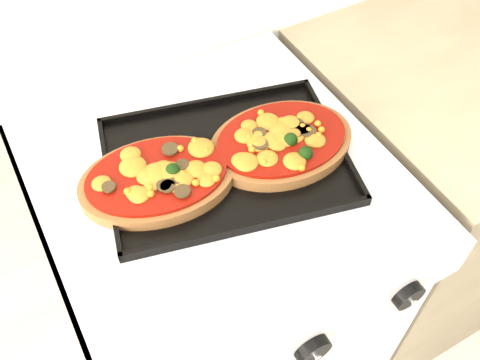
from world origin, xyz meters
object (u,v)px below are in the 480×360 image
pizza_right (281,141)px  baking_tray (226,160)px  stove (220,293)px  pizza_left (157,178)px

pizza_right → baking_tray: bearing=167.4°
stove → pizza_right: 0.50m
stove → pizza_right: (0.12, -0.02, 0.48)m
pizza_left → pizza_right: size_ratio=1.01×
baking_tray → pizza_right: size_ratio=1.59×
baking_tray → pizza_right: bearing=1.0°
baking_tray → pizza_right: 0.10m
stove → pizza_left: (-0.10, 0.01, 0.48)m
pizza_right → stove: bearing=170.7°
baking_tray → pizza_left: pizza_left is taller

